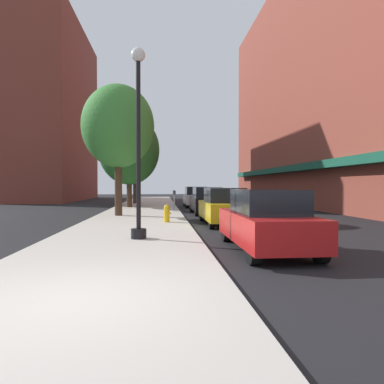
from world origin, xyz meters
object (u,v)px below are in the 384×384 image
tree_near (135,150)px  lamppost (138,139)px  parking_meter_near (175,198)px  tree_mid (129,150)px  car_silver (195,197)px  car_red (266,221)px  tree_far (118,127)px  parking_meter_far (174,198)px  fire_hydrant (167,213)px  car_black (207,201)px  car_yellow (224,207)px

tree_near → lamppost: bearing=-85.6°
tree_near → parking_meter_near: bearing=-71.6°
tree_mid → car_silver: bearing=17.8°
car_red → tree_far: bearing=117.6°
parking_meter_far → parking_meter_near: bearing=-90.0°
lamppost → tree_mid: size_ratio=0.85×
fire_hydrant → tree_near: size_ratio=0.11×
tree_far → car_black: bearing=20.8°
tree_mid → car_red: bearing=-73.2°
fire_hydrant → car_silver: (2.57, 12.53, 0.29)m
parking_meter_far → tree_near: bearing=110.6°
car_yellow → tree_mid: bearing=115.7°
fire_hydrant → parking_meter_near: parking_meter_near is taller
car_black → car_red: bearing=-88.4°
fire_hydrant → parking_meter_near: bearing=84.5°
car_red → fire_hydrant: bearing=112.3°
car_red → lamppost: bearing=154.4°
tree_near → car_black: bearing=-63.8°
car_black → parking_meter_near: bearing=158.0°
tree_far → car_red: (5.14, -10.06, -4.17)m
fire_hydrant → car_silver: size_ratio=0.18×
fire_hydrant → car_black: size_ratio=0.18×
tree_near → car_red: 23.39m
tree_far → car_yellow: bearing=-36.3°
fire_hydrant → parking_meter_near: 6.49m
parking_meter_near → car_black: 2.13m
parking_meter_far → car_red: 14.09m
lamppost → parking_meter_far: size_ratio=4.50×
fire_hydrant → tree_near: (-2.57, 16.01, 4.48)m
parking_meter_far → car_red: size_ratio=0.30×
lamppost → tree_near: size_ratio=0.82×
fire_hydrant → car_black: (2.57, 5.59, 0.29)m
tree_far → tree_near: bearing=89.9°
tree_mid → tree_far: tree_far is taller
fire_hydrant → parking_meter_far: 7.57m
fire_hydrant → tree_far: 6.31m
car_yellow → car_silver: size_ratio=1.00×
parking_meter_near → tree_near: size_ratio=0.18×
tree_far → car_yellow: (5.14, -3.78, -4.17)m
parking_meter_far → car_yellow: size_ratio=0.30×
tree_near → car_yellow: (5.13, -16.16, -4.19)m
car_yellow → car_black: (0.00, 5.74, 0.00)m
lamppost → parking_meter_near: (1.57, 11.14, -2.25)m
lamppost → car_black: 11.13m
parking_meter_far → car_red: bearing=-82.0°
car_yellow → car_silver: 12.68m
fire_hydrant → tree_far: size_ratio=0.11×
fire_hydrant → car_silver: 12.79m
car_black → tree_far: bearing=-157.6°
parking_meter_far → tree_far: bearing=-129.4°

